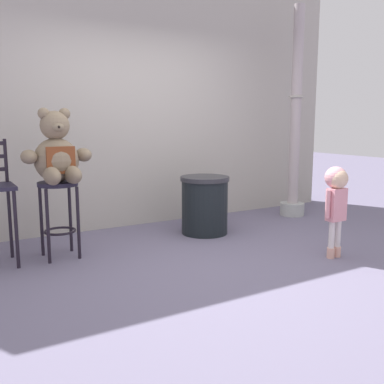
{
  "coord_description": "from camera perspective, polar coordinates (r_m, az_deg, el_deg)",
  "views": [
    {
      "loc": [
        -2.15,
        -3.27,
        1.32
      ],
      "look_at": [
        -0.01,
        0.36,
        0.64
      ],
      "focal_mm": 40.68,
      "sensor_mm": 36.0,
      "label": 1
    }
  ],
  "objects": [
    {
      "name": "building_wall",
      "position": [
        5.69,
        -8.52,
        14.04
      ],
      "size": [
        6.32,
        0.3,
        3.61
      ],
      "primitive_type": "cube",
      "color": "#AEA89E",
      "rests_on": "ground_plane"
    },
    {
      "name": "ground_plane",
      "position": [
        4.13,
        2.61,
        -9.43
      ],
      "size": [
        24.0,
        24.0,
        0.0
      ],
      "primitive_type": "plane",
      "color": "slate"
    },
    {
      "name": "lamppost",
      "position": [
        6.23,
        13.34,
        7.26
      ],
      "size": [
        0.34,
        0.34,
        2.86
      ],
      "color": "#A5A8A3",
      "rests_on": "ground_plane"
    },
    {
      "name": "teddy_bear",
      "position": [
        4.31,
        -17.27,
        4.66
      ],
      "size": [
        0.65,
        0.59,
        0.7
      ],
      "color": "#7F6D56",
      "rests_on": "bar_stool_with_teddy"
    },
    {
      "name": "trash_bin",
      "position": [
        5.16,
        1.67,
        -1.69
      ],
      "size": [
        0.58,
        0.58,
        0.68
      ],
      "color": "black",
      "rests_on": "ground_plane"
    },
    {
      "name": "bar_stool_with_teddy",
      "position": [
        4.4,
        -17.08,
        -1.5
      ],
      "size": [
        0.38,
        0.38,
        0.75
      ],
      "color": "#201D2F",
      "rests_on": "ground_plane"
    },
    {
      "name": "child_walking",
      "position": [
        4.4,
        18.4,
        -0.01
      ],
      "size": [
        0.28,
        0.23,
        0.9
      ],
      "rotation": [
        0.0,
        0.0,
        -2.66
      ],
      "color": "#E0A794",
      "rests_on": "ground_plane"
    }
  ]
}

